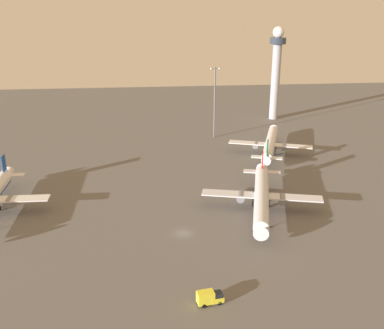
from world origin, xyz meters
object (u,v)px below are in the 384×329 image
Objects in this scene: apron_light_west at (215,99)px; catering_truck at (209,297)px; control_tower at (276,67)px; airplane_near_gate at (262,196)px; airplane_taxiway_distant at (270,144)px.

catering_truck is at bearing -98.48° from apron_light_west.
control_tower is 1.00× the size of airplane_near_gate.
apron_light_west is (-19.58, 24.67, 13.50)m from airplane_taxiway_distant.
airplane_taxiway_distant is 34.27m from apron_light_west.
airplane_near_gate is 1.10× the size of airplane_taxiway_distant.
apron_light_west is at bearing -140.07° from control_tower.
control_tower is 46.90m from apron_light_west.
control_tower is 1.47× the size of apron_light_west.
airplane_taxiway_distant is 7.04× the size of catering_truck.
catering_truck is 121.16m from apron_light_west.
apron_light_west is (17.71, 118.77, 16.12)m from catering_truck.
airplane_taxiway_distant is (15.75, 50.64, -0.35)m from airplane_near_gate.
control_tower is at bearing -92.91° from airplane_near_gate.
airplane_near_gate is at bearing -106.71° from control_tower.
airplane_near_gate reaches higher than catering_truck.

